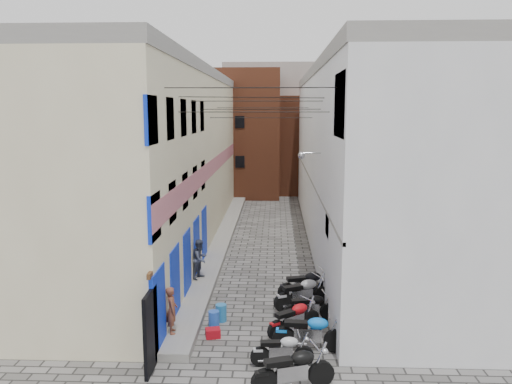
# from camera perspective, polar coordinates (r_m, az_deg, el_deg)

# --- Properties ---
(ground) EXTENTS (90.00, 90.00, 0.00)m
(ground) POSITION_cam_1_polar(r_m,az_deg,el_deg) (14.40, -1.03, -19.10)
(ground) COLOR #4F4D4A
(ground) RESTS_ON ground
(plinth) EXTENTS (0.90, 26.00, 0.25)m
(plinth) POSITION_cam_1_polar(r_m,az_deg,el_deg) (26.66, -3.80, -5.33)
(plinth) COLOR gray
(plinth) RESTS_ON ground
(building_left) EXTENTS (5.10, 27.00, 9.00)m
(building_left) POSITION_cam_1_polar(r_m,az_deg,el_deg) (26.33, -10.28, 4.03)
(building_left) COLOR beige
(building_left) RESTS_ON ground
(building_right) EXTENTS (5.94, 26.00, 9.00)m
(building_right) POSITION_cam_1_polar(r_m,az_deg,el_deg) (26.09, 11.71, 3.95)
(building_right) COLOR silver
(building_right) RESTS_ON ground
(building_far_brick_left) EXTENTS (6.00, 6.00, 10.00)m
(building_far_brick_left) POSITION_cam_1_polar(r_m,az_deg,el_deg) (40.78, -1.55, 6.70)
(building_far_brick_left) COLOR brown
(building_far_brick_left) RESTS_ON ground
(building_far_brick_right) EXTENTS (5.00, 6.00, 8.00)m
(building_far_brick_right) POSITION_cam_1_polar(r_m,az_deg,el_deg) (42.80, 5.36, 5.44)
(building_far_brick_right) COLOR brown
(building_far_brick_right) RESTS_ON ground
(building_far_concrete) EXTENTS (8.00, 5.00, 11.00)m
(building_far_concrete) POSITION_cam_1_polar(r_m,az_deg,el_deg) (46.67, 1.42, 7.64)
(building_far_concrete) COLOR gray
(building_far_concrete) RESTS_ON ground
(far_shopfront) EXTENTS (2.00, 0.30, 2.40)m
(far_shopfront) POSITION_cam_1_polar(r_m,az_deg,el_deg) (38.27, 1.18, 0.81)
(far_shopfront) COLOR black
(far_shopfront) RESTS_ON ground
(overhead_wires) EXTENTS (5.80, 13.02, 1.32)m
(overhead_wires) POSITION_cam_1_polar(r_m,az_deg,el_deg) (20.30, 0.20, 10.08)
(overhead_wires) COLOR black
(overhead_wires) RESTS_ON ground
(motorcycle_a) EXTENTS (2.25, 1.30, 1.24)m
(motorcycle_a) POSITION_cam_1_polar(r_m,az_deg,el_deg) (13.00, 4.31, -19.35)
(motorcycle_a) COLOR black
(motorcycle_a) RESTS_ON ground
(motorcycle_b) EXTENTS (1.78, 0.69, 1.00)m
(motorcycle_b) POSITION_cam_1_polar(r_m,az_deg,el_deg) (14.13, 3.02, -17.41)
(motorcycle_b) COLOR #A9A9AD
(motorcycle_b) RESTS_ON ground
(motorcycle_c) EXTENTS (2.18, 0.82, 1.24)m
(motorcycle_c) POSITION_cam_1_polar(r_m,az_deg,el_deg) (14.91, 6.16, -15.45)
(motorcycle_c) COLOR blue
(motorcycle_c) RESTS_ON ground
(motorcycle_d) EXTENTS (1.95, 1.72, 1.15)m
(motorcycle_d) POSITION_cam_1_polar(r_m,az_deg,el_deg) (15.87, 4.39, -14.02)
(motorcycle_d) COLOR #B00C12
(motorcycle_d) RESTS_ON ground
(motorcycle_e) EXTENTS (1.88, 0.85, 1.05)m
(motorcycle_e) POSITION_cam_1_polar(r_m,az_deg,el_deg) (16.87, 6.20, -12.77)
(motorcycle_e) COLOR black
(motorcycle_e) RESTS_ON ground
(motorcycle_f) EXTENTS (2.25, 1.56, 1.26)m
(motorcycle_f) POSITION_cam_1_polar(r_m,az_deg,el_deg) (17.76, 5.34, -11.25)
(motorcycle_f) COLOR #98989C
(motorcycle_f) RESTS_ON ground
(motorcycle_g) EXTENTS (2.27, 1.21, 1.26)m
(motorcycle_g) POSITION_cam_1_polar(r_m,az_deg,el_deg) (18.56, 5.82, -10.33)
(motorcycle_g) COLOR black
(motorcycle_g) RESTS_ON ground
(person_a) EXTENTS (0.46, 0.59, 1.43)m
(person_a) POSITION_cam_1_polar(r_m,az_deg,el_deg) (15.50, -9.61, -13.15)
(person_a) COLOR brown
(person_a) RESTS_ON plinth
(person_b) EXTENTS (0.87, 0.95, 1.57)m
(person_b) POSITION_cam_1_polar(r_m,az_deg,el_deg) (20.06, -6.39, -7.60)
(person_b) COLOR #363C52
(person_b) RESTS_ON plinth
(water_jug_near) EXTENTS (0.35, 0.35, 0.54)m
(water_jug_near) POSITION_cam_1_polar(r_m,az_deg,el_deg) (16.46, -4.83, -14.29)
(water_jug_near) COLOR blue
(water_jug_near) RESTS_ON ground
(water_jug_far) EXTENTS (0.38, 0.38, 0.57)m
(water_jug_far) POSITION_cam_1_polar(r_m,az_deg,el_deg) (16.89, -4.01, -13.61)
(water_jug_far) COLOR #2370B0
(water_jug_far) RESTS_ON ground
(red_crate) EXTENTS (0.51, 0.43, 0.28)m
(red_crate) POSITION_cam_1_polar(r_m,az_deg,el_deg) (15.87, -4.95, -15.76)
(red_crate) COLOR #9F0B16
(red_crate) RESTS_ON ground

